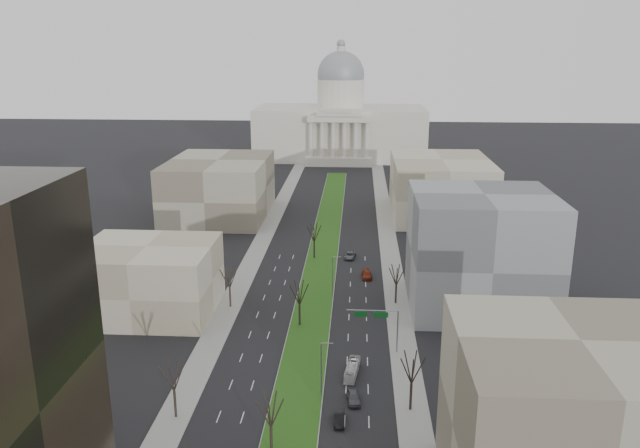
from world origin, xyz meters
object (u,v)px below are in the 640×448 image
at_px(car_grey_near, 353,397).
at_px(box_van, 352,369).
at_px(car_black, 339,419).
at_px(car_red, 367,274).
at_px(car_grey_far, 350,255).

distance_m(car_grey_near, box_van, 7.96).
distance_m(car_black, car_red, 58.99).
bearing_deg(car_black, box_van, 82.46).
height_order(car_grey_far, box_van, box_van).
bearing_deg(car_grey_far, car_grey_near, -80.31).
height_order(car_black, box_van, box_van).
bearing_deg(car_red, box_van, -96.69).
xyz_separation_m(car_grey_near, car_black, (-1.97, -5.73, -0.10)).
height_order(car_red, box_van, box_van).
relative_size(car_grey_near, car_grey_far, 0.89).
bearing_deg(car_black, car_red, 84.97).
bearing_deg(car_grey_far, box_van, -80.43).
height_order(car_grey_near, car_red, car_grey_near).
relative_size(car_grey_near, box_van, 0.65).
xyz_separation_m(car_red, box_van, (-2.88, -45.14, 0.23)).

